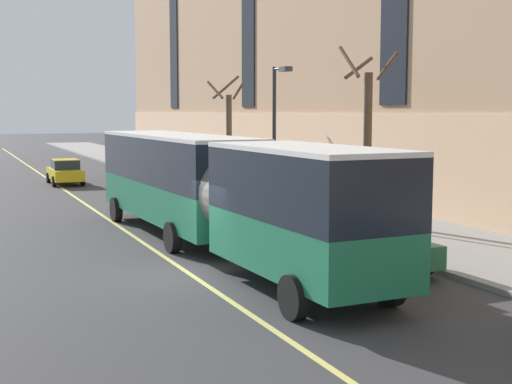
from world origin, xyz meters
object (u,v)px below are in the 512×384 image
(taxi_cab, at_px, (65,172))
(street_tree_mid_block, at_px, (367,135))
(city_bus, at_px, (212,186))
(parked_car_green_2, at_px, (370,241))
(parked_car_black_3, at_px, (130,167))
(street_lamp, at_px, (277,122))
(parked_car_white_0, at_px, (156,174))
(street_tree_far_uptown, at_px, (228,132))

(taxi_cab, height_order, street_tree_mid_block, street_tree_mid_block)
(city_bus, relative_size, parked_car_green_2, 3.98)
(taxi_cab, relative_size, street_tree_mid_block, 0.63)
(city_bus, height_order, parked_car_black_3, city_bus)
(street_tree_mid_block, xyz_separation_m, street_lamp, (-2.02, 3.96, 0.45))
(taxi_cab, distance_m, street_tree_mid_block, 22.90)
(parked_car_green_2, bearing_deg, street_lamp, 79.57)
(parked_car_white_0, relative_size, parked_car_black_3, 1.06)
(taxi_cab, bearing_deg, street_tree_far_uptown, -36.64)
(parked_car_white_0, relative_size, street_tree_far_uptown, 0.71)
(parked_car_green_2, bearing_deg, street_tree_mid_block, 58.89)
(parked_car_white_0, distance_m, street_tree_far_uptown, 5.05)
(parked_car_white_0, bearing_deg, street_tree_mid_block, -77.57)
(city_bus, distance_m, street_lamp, 8.44)
(parked_car_white_0, xyz_separation_m, street_tree_far_uptown, (3.76, -2.24, 2.52))
(parked_car_white_0, bearing_deg, parked_car_green_2, -90.45)
(parked_car_green_2, xyz_separation_m, street_tree_mid_block, (3.96, 6.56, 2.79))
(taxi_cab, xyz_separation_m, street_tree_far_uptown, (8.39, -6.24, 2.52))
(city_bus, xyz_separation_m, parked_car_white_0, (3.47, 19.51, -1.34))
(street_lamp, bearing_deg, city_bus, -129.44)
(parked_car_black_3, height_order, street_lamp, street_lamp)
(taxi_cab, bearing_deg, parked_car_white_0, -40.79)
(parked_car_green_2, bearing_deg, taxi_cab, 99.14)
(street_tree_mid_block, bearing_deg, street_tree_far_uptown, 90.06)
(city_bus, relative_size, street_lamp, 2.99)
(city_bus, bearing_deg, parked_car_black_3, 82.34)
(street_tree_far_uptown, height_order, street_lamp, street_tree_far_uptown)
(parked_car_black_3, height_order, taxi_cab, same)
(parked_car_green_2, xyz_separation_m, parked_car_black_3, (0.18, 29.96, -0.00))
(city_bus, distance_m, taxi_cab, 23.57)
(parked_car_green_2, bearing_deg, parked_car_white_0, 89.55)
(city_bus, relative_size, parked_car_black_3, 4.34)
(parked_car_black_3, bearing_deg, taxi_cab, -153.76)
(parked_car_black_3, xyz_separation_m, street_tree_far_uptown, (3.76, -8.53, 2.52))
(taxi_cab, relative_size, street_tree_far_uptown, 0.68)
(parked_car_black_3, height_order, street_tree_far_uptown, street_tree_far_uptown)
(street_tree_mid_block, bearing_deg, city_bus, -161.73)
(city_bus, distance_m, street_tree_mid_block, 7.77)
(parked_car_white_0, bearing_deg, street_tree_far_uptown, -30.82)
(city_bus, xyz_separation_m, street_tree_far_uptown, (7.23, 17.27, 1.18))
(city_bus, bearing_deg, street_lamp, 50.56)
(taxi_cab, height_order, street_lamp, street_lamp)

